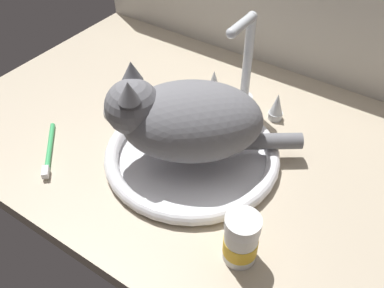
{
  "coord_description": "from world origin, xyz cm",
  "views": [
    {
      "loc": [
        31.18,
        -56.82,
        63.31
      ],
      "look_at": [
        -3.18,
        -6.03,
        7.0
      ],
      "focal_mm": 40.04,
      "sensor_mm": 36.0,
      "label": 1
    }
  ],
  "objects_px": {
    "sink_basin": "(192,154)",
    "faucet": "(245,75)",
    "toothbrush": "(49,151)",
    "cat": "(181,119)",
    "pill_bottle": "(241,240)"
  },
  "relations": [
    {
      "from": "faucet",
      "to": "cat",
      "type": "xyz_separation_m",
      "value": [
        -0.02,
        -0.22,
        0.02
      ]
    },
    {
      "from": "sink_basin",
      "to": "faucet",
      "type": "xyz_separation_m",
      "value": [
        -0.0,
        0.2,
        0.08
      ]
    },
    {
      "from": "faucet",
      "to": "toothbrush",
      "type": "xyz_separation_m",
      "value": [
        -0.25,
        -0.35,
        -0.08
      ]
    },
    {
      "from": "cat",
      "to": "toothbrush",
      "type": "height_order",
      "value": "cat"
    },
    {
      "from": "sink_basin",
      "to": "cat",
      "type": "bearing_deg",
      "value": -144.61
    },
    {
      "from": "cat",
      "to": "pill_bottle",
      "type": "height_order",
      "value": "cat"
    },
    {
      "from": "sink_basin",
      "to": "cat",
      "type": "xyz_separation_m",
      "value": [
        -0.02,
        -0.01,
        0.09
      ]
    },
    {
      "from": "cat",
      "to": "pill_bottle",
      "type": "bearing_deg",
      "value": -32.81
    },
    {
      "from": "sink_basin",
      "to": "pill_bottle",
      "type": "xyz_separation_m",
      "value": [
        0.19,
        -0.14,
        0.03
      ]
    },
    {
      "from": "cat",
      "to": "toothbrush",
      "type": "distance_m",
      "value": 0.29
    },
    {
      "from": "toothbrush",
      "to": "cat",
      "type": "bearing_deg",
      "value": 30.75
    },
    {
      "from": "pill_bottle",
      "to": "toothbrush",
      "type": "height_order",
      "value": "pill_bottle"
    },
    {
      "from": "sink_basin",
      "to": "faucet",
      "type": "distance_m",
      "value": 0.22
    },
    {
      "from": "sink_basin",
      "to": "faucet",
      "type": "bearing_deg",
      "value": 90.0
    },
    {
      "from": "pill_bottle",
      "to": "sink_basin",
      "type": "bearing_deg",
      "value": 142.7
    }
  ]
}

